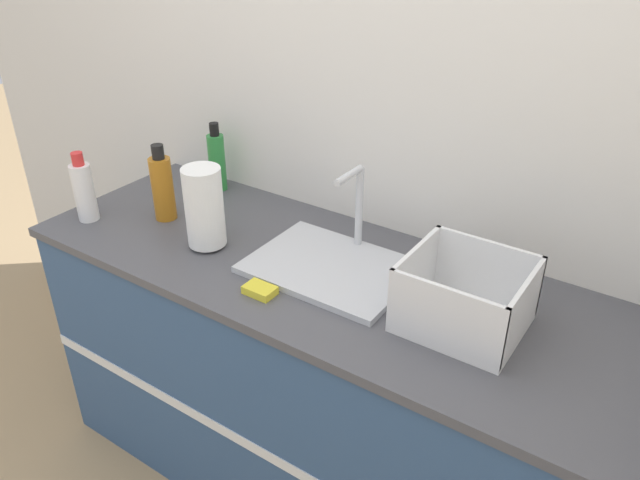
% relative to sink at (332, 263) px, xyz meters
% --- Properties ---
extents(wall_back, '(4.33, 0.06, 2.60)m').
position_rel_sink_xyz_m(wall_back, '(-0.02, 0.35, 0.36)').
color(wall_back, silver).
rests_on(wall_back, ground_plane).
extents(counter_cabinet, '(1.96, 0.70, 0.92)m').
position_rel_sink_xyz_m(counter_cabinet, '(-0.02, -0.01, -0.48)').
color(counter_cabinet, '#33517A').
rests_on(counter_cabinet, ground_plane).
extents(sink, '(0.48, 0.36, 0.29)m').
position_rel_sink_xyz_m(sink, '(0.00, 0.00, 0.00)').
color(sink, silver).
rests_on(sink, counter_cabinet).
extents(paper_towel_roll, '(0.12, 0.12, 0.27)m').
position_rel_sink_xyz_m(paper_towel_roll, '(-0.41, -0.11, 0.12)').
color(paper_towel_roll, '#4C4C51').
rests_on(paper_towel_roll, counter_cabinet).
extents(dish_rack, '(0.31, 0.28, 0.19)m').
position_rel_sink_xyz_m(dish_rack, '(0.43, -0.04, 0.05)').
color(dish_rack, white).
rests_on(dish_rack, counter_cabinet).
extents(bottle_green, '(0.06, 0.06, 0.26)m').
position_rel_sink_xyz_m(bottle_green, '(-0.68, 0.24, 0.10)').
color(bottle_green, '#2D8C3D').
rests_on(bottle_green, counter_cabinet).
extents(bottle_amber, '(0.07, 0.07, 0.27)m').
position_rel_sink_xyz_m(bottle_amber, '(-0.67, -0.04, 0.10)').
color(bottle_amber, '#B26B19').
rests_on(bottle_amber, counter_cabinet).
extents(bottle_white_spray, '(0.07, 0.07, 0.25)m').
position_rel_sink_xyz_m(bottle_white_spray, '(-0.88, -0.20, 0.09)').
color(bottle_white_spray, white).
rests_on(bottle_white_spray, counter_cabinet).
extents(sponge, '(0.09, 0.06, 0.02)m').
position_rel_sink_xyz_m(sponge, '(-0.10, -0.23, -0.01)').
color(sponge, yellow).
rests_on(sponge, counter_cabinet).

